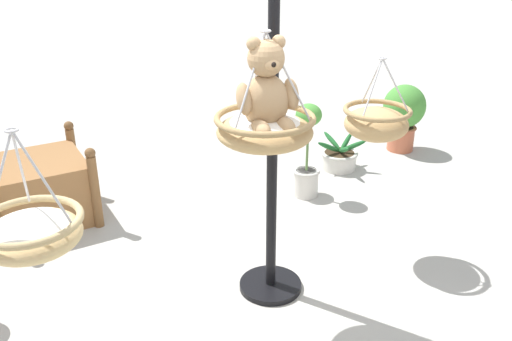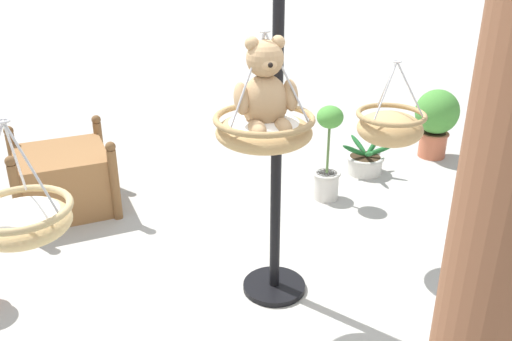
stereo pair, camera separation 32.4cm
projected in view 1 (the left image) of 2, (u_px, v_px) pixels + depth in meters
name	position (u px, v px, depth m)	size (l,w,h in m)	color
ground_plane	(251.00, 307.00, 3.69)	(40.00, 40.00, 0.00)	#ADAAA3
display_pole_central	(272.00, 200.00, 3.60)	(0.44, 0.44, 2.30)	black
hanging_basket_with_teddy	(265.00, 129.00, 3.09)	(0.58, 0.58, 0.66)	tan
teddy_bear	(267.00, 91.00, 2.98)	(0.36, 0.31, 0.53)	tan
hanging_basket_left_high	(376.00, 122.00, 3.90)	(0.49, 0.49, 0.60)	tan
hanging_basket_right_low	(31.00, 232.00, 2.46)	(0.48, 0.48, 0.60)	tan
wooden_planter_box	(39.00, 188.00, 4.70)	(0.97, 0.97, 0.72)	olive
potted_plant_fern_front	(307.00, 155.00, 5.06)	(0.26, 0.26, 0.91)	beige
potted_plant_flowering_red	(339.00, 157.00, 5.75)	(0.53, 0.57, 0.36)	beige
potted_plant_tall_leafy	(404.00, 113.00, 6.12)	(0.47, 0.47, 0.76)	#BC6042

